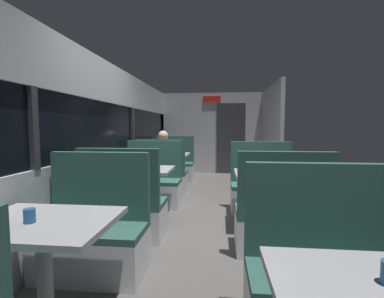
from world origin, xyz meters
TOP-DOWN VIEW (x-y plane):
  - ground_plane at (0.00, 0.00)m, footprint 3.30×9.20m
  - carriage_window_panel_left at (-1.45, 0.00)m, footprint 0.09×8.48m
  - carriage_end_bulkhead at (0.06, 4.19)m, footprint 2.90×0.11m
  - carriage_aisle_panel_right at (1.45, 3.00)m, footprint 0.08×2.40m
  - dining_table_near_window at (-0.89, -2.09)m, footprint 0.90×0.70m
  - bench_near_window_facing_entry at (-0.89, -1.39)m, footprint 0.95×0.50m
  - dining_table_mid_window at (-0.89, 0.10)m, footprint 0.90×0.70m
  - bench_mid_window_facing_end at (-0.89, -0.60)m, footprint 0.95×0.50m
  - bench_mid_window_facing_entry at (-0.89, 0.80)m, footprint 0.95×0.50m
  - dining_table_far_window at (-0.89, 2.28)m, footprint 0.90×0.70m
  - bench_far_window_facing_end at (-0.89, 1.58)m, footprint 0.95×0.50m
  - bench_far_window_facing_entry at (-0.89, 2.98)m, footprint 0.95×0.50m
  - bench_front_aisle_facing_entry at (0.89, -1.99)m, footprint 0.95×0.50m
  - dining_table_rear_aisle at (0.89, -0.10)m, footprint 0.90×0.70m
  - bench_rear_aisle_facing_end at (0.89, -0.80)m, footprint 0.95×0.50m
  - bench_rear_aisle_facing_entry at (0.89, 0.60)m, footprint 0.95×0.50m
  - seated_passenger at (-0.89, 1.66)m, footprint 0.47×0.55m
  - coffee_cup_secondary at (-0.94, -2.14)m, footprint 0.07×0.07m

SIDE VIEW (x-z plane):
  - ground_plane at x=0.00m, z-range -0.02..0.00m
  - bench_near_window_facing_entry at x=-0.89m, z-range -0.22..0.88m
  - bench_mid_window_facing_end at x=-0.89m, z-range -0.22..0.88m
  - bench_mid_window_facing_entry at x=-0.89m, z-range -0.22..0.88m
  - bench_far_window_facing_end at x=-0.89m, z-range -0.22..0.88m
  - bench_far_window_facing_entry at x=-0.89m, z-range -0.22..0.88m
  - bench_front_aisle_facing_entry at x=0.89m, z-range -0.22..0.88m
  - bench_rear_aisle_facing_end at x=0.89m, z-range -0.22..0.88m
  - bench_rear_aisle_facing_entry at x=0.89m, z-range -0.22..0.88m
  - seated_passenger at x=-0.89m, z-range -0.09..1.17m
  - dining_table_near_window at x=-0.89m, z-range 0.27..1.01m
  - dining_table_mid_window at x=-0.89m, z-range 0.27..1.01m
  - dining_table_far_window at x=-0.89m, z-range 0.27..1.01m
  - dining_table_rear_aisle at x=0.89m, z-range 0.27..1.01m
  - coffee_cup_secondary at x=-0.94m, z-range 0.74..0.83m
  - carriage_window_panel_left at x=-1.45m, z-range -0.04..2.26m
  - carriage_end_bulkhead at x=0.06m, z-range -0.01..2.29m
  - carriage_aisle_panel_right at x=1.45m, z-range 0.00..2.30m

